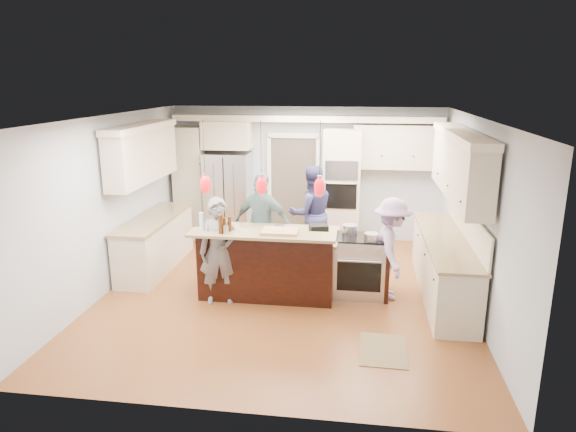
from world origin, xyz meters
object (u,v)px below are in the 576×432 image
island_range (361,266)px  person_bar_end (219,251)px  person_far_left (311,214)px  refrigerator (228,197)px  kitchen_island (270,261)px

island_range → person_bar_end: person_bar_end is taller
person_far_left → person_bar_end: bearing=38.8°
island_range → person_bar_end: bearing=-163.8°
refrigerator → person_far_left: bearing=-30.0°
kitchen_island → person_far_left: (0.50, 1.53, 0.39)m
person_bar_end → island_range: bearing=1.7°
kitchen_island → person_bar_end: size_ratio=1.32×
refrigerator → island_range: refrigerator is taller
refrigerator → island_range: size_ratio=1.96×
refrigerator → person_far_left: 2.08m
island_range → refrigerator: bearing=137.4°
island_range → person_bar_end: 2.17m
island_range → person_far_left: size_ratio=0.53×
refrigerator → person_bar_end: size_ratio=1.13×
kitchen_island → person_far_left: bearing=72.0°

